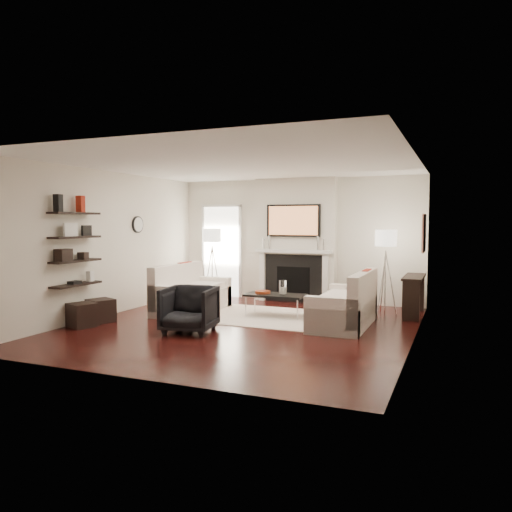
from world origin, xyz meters
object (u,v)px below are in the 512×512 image
at_px(loveseat_left_base, 192,301).
at_px(loveseat_right_base, 343,313).
at_px(coffee_table, 275,295).
at_px(ottoman_near, 101,310).
at_px(lamp_left_shade, 212,235).
at_px(lamp_right_shade, 386,238).
at_px(armchair, 189,307).

xyz_separation_m(loveseat_left_base, loveseat_right_base, (3.01, -0.17, 0.00)).
distance_m(coffee_table, ottoman_near, 3.13).
relative_size(lamp_left_shade, lamp_right_shade, 1.00).
xyz_separation_m(lamp_right_shade, ottoman_near, (-4.52, -2.65, -1.25)).
bearing_deg(loveseat_left_base, lamp_left_shade, 103.62).
bearing_deg(loveseat_right_base, armchair, -146.70).
height_order(coffee_table, lamp_right_shade, lamp_right_shade).
bearing_deg(loveseat_right_base, lamp_right_shade, 69.71).
relative_size(loveseat_right_base, coffee_table, 1.64).
bearing_deg(lamp_left_shade, ottoman_near, -101.47).
distance_m(coffee_table, lamp_right_shade, 2.36).
relative_size(loveseat_right_base, lamp_right_shade, 4.50).
bearing_deg(loveseat_left_base, loveseat_right_base, -3.21).
bearing_deg(loveseat_left_base, ottoman_near, -124.59).
distance_m(loveseat_left_base, loveseat_right_base, 3.02).
bearing_deg(coffee_table, lamp_left_shade, 144.92).
distance_m(lamp_right_shade, ottoman_near, 5.38).
bearing_deg(armchair, coffee_table, 55.20).
relative_size(armchair, ottoman_near, 2.01).
bearing_deg(coffee_table, ottoman_near, -148.95).
bearing_deg(lamp_left_shade, armchair, -68.71).
bearing_deg(armchair, lamp_right_shade, 36.56).
xyz_separation_m(coffee_table, lamp_left_shade, (-2.06, 1.44, 1.05)).
bearing_deg(armchair, loveseat_right_base, 23.67).
height_order(armchair, lamp_left_shade, lamp_left_shade).
height_order(loveseat_left_base, lamp_right_shade, lamp_right_shade).
relative_size(loveseat_left_base, ottoman_near, 4.50).
xyz_separation_m(loveseat_right_base, coffee_table, (-1.34, 0.32, 0.19)).
bearing_deg(ottoman_near, armchair, -3.89).
distance_m(armchair, lamp_right_shade, 3.98).
height_order(loveseat_right_base, lamp_left_shade, lamp_left_shade).
bearing_deg(lamp_left_shade, coffee_table, -35.08).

